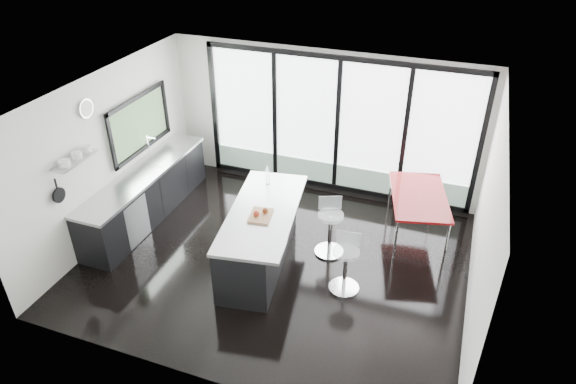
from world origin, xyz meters
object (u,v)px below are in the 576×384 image
at_px(bar_stool_far, 330,234).
at_px(red_table, 416,216).
at_px(island, 259,235).
at_px(bar_stool_near, 345,270).

bearing_deg(bar_stool_far, red_table, 15.36).
xyz_separation_m(island, red_table, (2.27, 1.52, -0.08)).
xyz_separation_m(island, bar_stool_far, (1.01, 0.58, -0.11)).
bearing_deg(bar_stool_far, bar_stool_near, -80.98).
relative_size(bar_stool_near, red_table, 0.47).
relative_size(bar_stool_far, red_table, 0.49).
relative_size(bar_stool_near, bar_stool_far, 0.96).
height_order(bar_stool_far, red_table, red_table).
height_order(island, red_table, island).
bearing_deg(red_table, island, -146.14).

